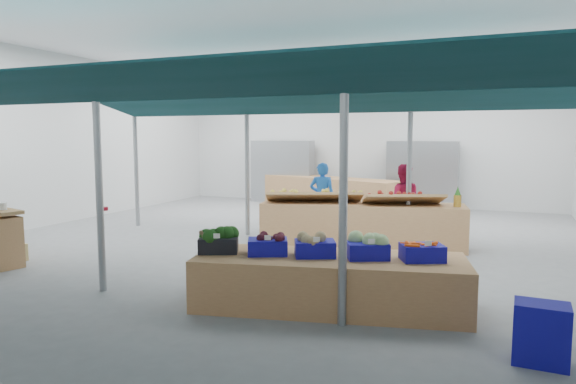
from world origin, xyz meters
name	(u,v)px	position (x,y,z in m)	size (l,w,h in m)	color
floor	(280,242)	(0.00, 0.00, 0.00)	(13.00, 13.00, 0.00)	slate
hall	(305,115)	(0.00, 1.44, 2.65)	(13.00, 13.00, 13.00)	silver
pole_grid	(280,158)	(0.75, -1.75, 1.81)	(10.00, 4.60, 3.00)	gray
awnings	(280,98)	(0.75, -1.75, 2.78)	(9.50, 7.08, 0.30)	#0A2C2E
back_shelving_left	(282,172)	(-2.50, 6.00, 1.00)	(2.00, 0.50, 2.00)	#B23F33
back_shelving_right	(422,176)	(2.00, 6.00, 1.00)	(2.00, 0.50, 2.00)	#B23F33
veg_counter	(329,282)	(2.18, -3.47, 0.33)	(3.38, 1.13, 0.66)	#9A6843
fruit_counter	(362,225)	(1.63, 0.32, 0.42)	(3.95, 0.94, 0.85)	#9A6843
far_counter	(324,192)	(-0.88, 5.48, 0.46)	(5.06, 1.01, 0.91)	#9A6843
crate_stack	(541,334)	(4.54, -4.24, 0.30)	(0.49, 0.35, 0.59)	#110D92
vendor_left	(322,197)	(0.43, 1.42, 0.79)	(0.58, 0.38, 1.58)	blue
vendor_right	(402,201)	(2.23, 1.42, 0.79)	(0.77, 0.60, 1.58)	#A31439
crate_broccoli	(218,240)	(0.76, -3.78, 0.82)	(0.60, 0.53, 0.35)	black
crate_beets	(268,244)	(1.40, -3.64, 0.79)	(0.60, 0.53, 0.29)	#110D92
crate_celeriac	(315,245)	(1.99, -3.51, 0.80)	(0.60, 0.53, 0.31)	#110D92
crate_cabbage	(368,246)	(2.64, -3.37, 0.82)	(0.60, 0.53, 0.35)	#110D92
crate_carrots	(422,252)	(3.28, -3.23, 0.77)	(0.60, 0.53, 0.29)	#110D92
sparrow	(204,235)	(0.63, -3.93, 0.91)	(0.12, 0.09, 0.11)	brown
pole_ribbon	(104,210)	(-1.28, -3.62, 1.08)	(0.12, 0.12, 0.28)	#AF0B1D
apple_heap_yellow	(314,195)	(0.72, 0.06, 1.01)	(2.02, 1.33, 0.27)	#997247
apple_heap_red	(404,197)	(2.43, 0.37, 1.01)	(1.65, 1.18, 0.27)	#997247
pineapple	(458,197)	(3.40, 0.55, 1.03)	(0.14, 0.14, 0.39)	#8C6019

